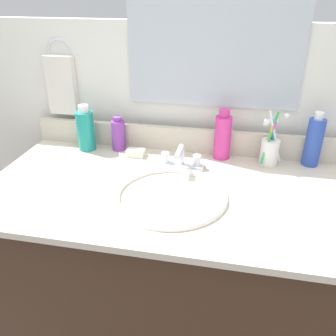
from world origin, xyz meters
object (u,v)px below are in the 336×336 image
at_px(bottle_shampoo_blue, 314,142).
at_px(cup_white_ceramic, 270,150).
at_px(bottle_cream_purple, 118,135).
at_px(bottle_soap_pink, 223,136).
at_px(faucet, 181,160).
at_px(soap_bar, 136,153).
at_px(hand_towel, 62,85).
at_px(bottle_mouthwash_teal, 86,130).

distance_m(bottle_shampoo_blue, cup_white_ceramic, 0.15).
bearing_deg(bottle_cream_purple, bottle_soap_pink, 0.92).
relative_size(faucet, soap_bar, 2.50).
bearing_deg(bottle_soap_pink, hand_towel, 174.98).
xyz_separation_m(bottle_soap_pink, soap_bar, (-0.31, -0.05, -0.07)).
bearing_deg(soap_bar, bottle_shampoo_blue, 4.97).
height_order(faucet, bottle_cream_purple, bottle_cream_purple).
distance_m(bottle_cream_purple, bottle_soap_pink, 0.39).
bearing_deg(hand_towel, cup_white_ceramic, -5.70).
bearing_deg(bottle_mouthwash_teal, faucet, -12.29).
distance_m(faucet, bottle_mouthwash_teal, 0.39).
height_order(hand_towel, bottle_soap_pink, hand_towel).
bearing_deg(cup_white_ceramic, hand_towel, 174.30).
height_order(bottle_soap_pink, bottle_mouthwash_teal, bottle_soap_pink).
bearing_deg(bottle_shampoo_blue, soap_bar, -175.03).
bearing_deg(bottle_mouthwash_teal, soap_bar, -6.75).
xyz_separation_m(bottle_cream_purple, bottle_shampoo_blue, (0.70, 0.01, 0.03)).
relative_size(bottle_shampoo_blue, cup_white_ceramic, 0.97).
xyz_separation_m(faucet, soap_bar, (-0.18, 0.06, -0.02)).
relative_size(hand_towel, bottle_cream_purple, 1.69).
height_order(bottle_cream_purple, bottle_shampoo_blue, bottle_shampoo_blue).
relative_size(faucet, bottle_cream_purple, 1.23).
bearing_deg(cup_white_ceramic, bottle_shampoo_blue, 10.66).
relative_size(bottle_shampoo_blue, bottle_mouthwash_teal, 1.10).
bearing_deg(hand_towel, bottle_mouthwash_teal, -35.27).
bearing_deg(soap_bar, hand_towel, 161.45).
distance_m(bottle_shampoo_blue, bottle_mouthwash_teal, 0.82).
bearing_deg(hand_towel, soap_bar, -18.55).
bearing_deg(faucet, hand_towel, 161.58).
bearing_deg(bottle_cream_purple, bottle_shampoo_blue, 0.78).
distance_m(bottle_cream_purple, cup_white_ceramic, 0.55).
relative_size(faucet, bottle_mouthwash_teal, 0.92).
height_order(bottle_soap_pink, soap_bar, bottle_soap_pink).
bearing_deg(faucet, bottle_cream_purple, 158.12).
xyz_separation_m(hand_towel, bottle_mouthwash_teal, (0.12, -0.08, -0.14)).
distance_m(faucet, soap_bar, 0.19).
bearing_deg(cup_white_ceramic, bottle_cream_purple, 178.17).
bearing_deg(bottle_soap_pink, faucet, -140.54).
distance_m(bottle_mouthwash_teal, cup_white_ceramic, 0.67).
xyz_separation_m(bottle_mouthwash_teal, cup_white_ceramic, (0.67, 0.00, -0.02)).
bearing_deg(bottle_shampoo_blue, hand_towel, 176.83).
relative_size(bottle_cream_purple, bottle_mouthwash_teal, 0.75).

